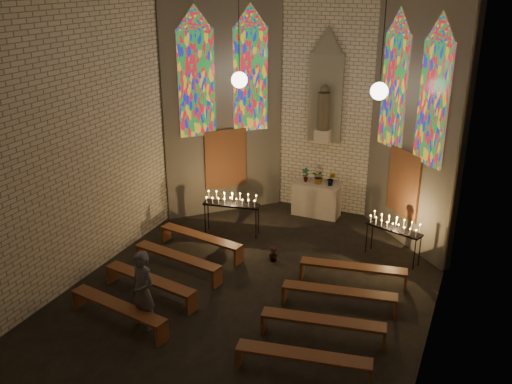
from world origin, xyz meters
TOP-DOWN VIEW (x-y plane):
  - floor at (0.00, 0.00)m, footprint 12.00×12.00m
  - room at (-0.00, 3.37)m, footprint 8.22×12.43m
  - altar at (0.00, 5.45)m, footprint 1.40×0.60m
  - flower_vase_left at (-0.40, 5.52)m, footprint 0.27×0.22m
  - flower_vase_center at (0.04, 5.50)m, footprint 0.47×0.44m
  - flower_vase_right at (0.41, 5.50)m, footprint 0.24×0.20m
  - aisle_flower_pot at (-0.10, 2.21)m, footprint 0.28×0.28m
  - votive_stand_left at (-1.77, 3.22)m, footprint 1.61×0.65m
  - votive_stand_right at (2.66, 3.53)m, footprint 1.50×0.80m
  - pew_left_0 at (-2.05, 1.91)m, footprint 2.52×0.77m
  - pew_right_0 at (2.05, 1.91)m, footprint 2.52×0.77m
  - pew_left_1 at (-2.05, 0.71)m, footprint 2.52×0.77m
  - pew_right_1 at (2.05, 0.71)m, footprint 2.52×0.77m
  - pew_left_2 at (-2.05, -0.49)m, footprint 2.52×0.77m
  - pew_right_2 at (2.05, -0.49)m, footprint 2.52×0.77m
  - pew_left_3 at (-2.05, -1.69)m, footprint 2.52×0.77m
  - pew_right_3 at (2.05, -1.69)m, footprint 2.52×0.77m
  - visitor at (-1.49, -1.54)m, footprint 0.72×0.57m

SIDE VIEW (x-z plane):
  - floor at x=0.00m, z-range 0.00..0.00m
  - aisle_flower_pot at x=-0.10m, z-range 0.00..0.40m
  - pew_left_0 at x=-2.05m, z-range 0.15..0.63m
  - pew_right_0 at x=2.05m, z-range 0.15..0.63m
  - pew_left_1 at x=-2.05m, z-range 0.15..0.63m
  - pew_right_1 at x=2.05m, z-range 0.15..0.63m
  - pew_left_2 at x=-2.05m, z-range 0.15..0.63m
  - pew_right_2 at x=2.05m, z-range 0.15..0.63m
  - pew_left_3 at x=-2.05m, z-range 0.15..0.63m
  - pew_right_3 at x=2.05m, z-range 0.15..0.63m
  - altar at x=0.00m, z-range 0.00..1.00m
  - visitor at x=-1.49m, z-range 0.00..1.73m
  - votive_stand_right at x=2.66m, z-range 0.39..1.46m
  - votive_stand_left at x=-1.77m, z-range 0.41..1.57m
  - flower_vase_right at x=0.41m, z-range 1.00..1.42m
  - flower_vase_left at x=-0.40m, z-range 1.00..1.43m
  - flower_vase_center at x=0.04m, z-range 1.00..1.44m
  - room at x=0.00m, z-range 0.21..7.22m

